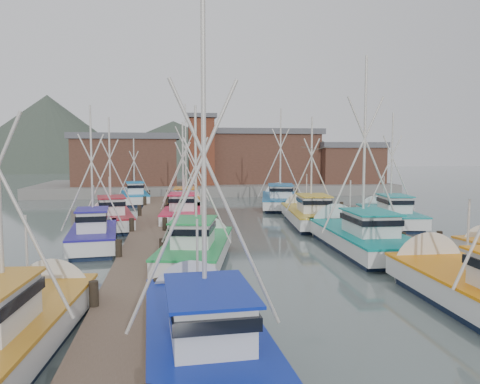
{
  "coord_description": "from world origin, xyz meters",
  "views": [
    {
      "loc": [
        -5.5,
        -23.91,
        5.28
      ],
      "look_at": [
        -1.1,
        6.41,
        2.6
      ],
      "focal_mm": 35.0,
      "sensor_mm": 36.0,
      "label": 1
    }
  ],
  "objects": [
    {
      "name": "distant_hills",
      "position": [
        -12.76,
        122.59,
        0.0
      ],
      "size": [
        175.0,
        140.0,
        42.0
      ],
      "color": "#404B3E",
      "rests_on": "ground"
    },
    {
      "name": "boat_6",
      "position": [
        -9.82,
        2.49,
        0.68
      ],
      "size": [
        3.32,
        7.87,
        8.26
      ],
      "rotation": [
        0.0,
        0.0,
        0.11
      ],
      "color": "#101C37",
      "rests_on": "ground"
    },
    {
      "name": "boat_5",
      "position": [
        4.38,
        -0.02,
        0.69
      ],
      "size": [
        4.45,
        10.32,
        11.1
      ],
      "rotation": [
        0.0,
        0.0,
        -0.02
      ],
      "color": "#101C37",
      "rests_on": "ground"
    },
    {
      "name": "boat_14",
      "position": [
        -9.35,
        24.29,
        0.68
      ],
      "size": [
        3.47,
        8.2,
        7.14
      ],
      "rotation": [
        0.0,
        0.0,
        0.14
      ],
      "color": "#101C37",
      "rests_on": "ground"
    },
    {
      "name": "boat_9",
      "position": [
        4.32,
        8.8,
        0.68
      ],
      "size": [
        4.06,
        10.02,
        8.56
      ],
      "rotation": [
        0.0,
        0.0,
        -0.11
      ],
      "color": "#101C37",
      "rests_on": "ground"
    },
    {
      "name": "ground",
      "position": [
        0.0,
        0.0,
        0.0
      ],
      "size": [
        260.0,
        260.0,
        0.0
      ],
      "primitive_type": "plane",
      "color": "#485655",
      "rests_on": "ground"
    },
    {
      "name": "lookout_tower",
      "position": [
        -2.0,
        33.0,
        5.55
      ],
      "size": [
        3.6,
        3.6,
        8.5
      ],
      "color": "brown",
      "rests_on": "quay"
    },
    {
      "name": "boat_12",
      "position": [
        -4.32,
        16.4,
        0.69
      ],
      "size": [
        3.97,
        9.19,
        9.99
      ],
      "rotation": [
        0.0,
        0.0,
        -0.06
      ],
      "color": "#101C37",
      "rests_on": "ground"
    },
    {
      "name": "boat_13",
      "position": [
        4.61,
        19.3,
        0.69
      ],
      "size": [
        5.16,
        10.78,
        10.17
      ],
      "rotation": [
        0.0,
        0.0,
        -0.2
      ],
      "color": "#101C37",
      "rests_on": "ground"
    },
    {
      "name": "boat_2",
      "position": [
        -9.67,
        -11.13,
        0.68
      ],
      "size": [
        3.48,
        8.73,
        8.47
      ],
      "rotation": [
        0.0,
        0.0,
        -0.08
      ],
      "color": "#101C37",
      "rests_on": "ground"
    },
    {
      "name": "shed_left",
      "position": [
        -11.0,
        35.0,
        4.34
      ],
      "size": [
        12.72,
        8.48,
        6.2
      ],
      "color": "brown",
      "rests_on": "quay"
    },
    {
      "name": "boat_4",
      "position": [
        -4.31,
        -1.83,
        0.68
      ],
      "size": [
        4.27,
        8.98,
        8.05
      ],
      "rotation": [
        0.0,
        0.0,
        -0.2
      ],
      "color": "#101C37",
      "rests_on": "ground"
    },
    {
      "name": "dock_right",
      "position": [
        7.0,
        4.04,
        0.21
      ],
      "size": [
        2.3,
        46.0,
        1.5
      ],
      "color": "brown",
      "rests_on": "ground"
    },
    {
      "name": "boat_11",
      "position": [
        9.83,
        7.68,
        0.68
      ],
      "size": [
        3.73,
        8.85,
        8.65
      ],
      "rotation": [
        0.0,
        0.0,
        -0.13
      ],
      "color": "#101C37",
      "rests_on": "ground"
    },
    {
      "name": "boat_0",
      "position": [
        -4.81,
        -12.34,
        0.68
      ],
      "size": [
        3.75,
        8.96,
        9.41
      ],
      "rotation": [
        0.0,
        0.0,
        0.05
      ],
      "color": "#101C37",
      "rests_on": "ground"
    },
    {
      "name": "gull_far",
      "position": [
        2.26,
        0.89,
        5.42
      ],
      "size": [
        1.53,
        0.66,
        0.24
      ],
      "rotation": [
        0.0,
        0.0,
        -0.45
      ],
      "color": "gray",
      "rests_on": "ground"
    },
    {
      "name": "quay",
      "position": [
        0.0,
        37.0,
        0.6
      ],
      "size": [
        44.0,
        16.0,
        1.2
      ],
      "primitive_type": "cube",
      "color": "gray",
      "rests_on": "ground"
    },
    {
      "name": "shed_center",
      "position": [
        6.0,
        37.0,
        4.69
      ],
      "size": [
        14.84,
        9.54,
        6.9
      ],
      "color": "brown",
      "rests_on": "quay"
    },
    {
      "name": "shed_right",
      "position": [
        17.0,
        34.0,
        3.84
      ],
      "size": [
        8.48,
        6.36,
        5.2
      ],
      "color": "brown",
      "rests_on": "quay"
    },
    {
      "name": "boat_10",
      "position": [
        -9.8,
        9.37,
        0.68
      ],
      "size": [
        3.95,
        8.71,
        8.23
      ],
      "rotation": [
        0.0,
        0.0,
        0.18
      ],
      "color": "#101C37",
      "rests_on": "ground"
    },
    {
      "name": "dock_left",
      "position": [
        -7.0,
        4.04,
        0.21
      ],
      "size": [
        2.3,
        46.0,
        1.5
      ],
      "color": "brown",
      "rests_on": "ground"
    },
    {
      "name": "boat_8",
      "position": [
        -4.67,
        11.1,
        0.68
      ],
      "size": [
        3.5,
        9.18,
        8.13
      ],
      "rotation": [
        0.0,
        0.0,
        -0.08
      ],
      "color": "#101C37",
      "rests_on": "ground"
    }
  ]
}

